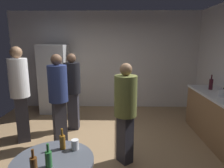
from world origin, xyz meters
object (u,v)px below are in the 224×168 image
(refrigerator, at_px, (55,79))
(person_in_olive_shirt, at_px, (125,107))
(beer_bottle_amber, at_px, (62,142))
(beer_bottle_brown, at_px, (34,165))
(plastic_cup_white, at_px, (75,145))
(person_in_black_shirt, at_px, (72,86))
(wine_bottle_on_counter, at_px, (211,84))
(kettle, at_px, (224,93))
(beer_bottle_green, at_px, (49,159))
(person_in_white_shirt, at_px, (19,88))
(person_in_navy_shirt, at_px, (58,93))

(refrigerator, xyz_separation_m, person_in_olive_shirt, (1.79, -2.34, 0.01))
(beer_bottle_amber, bearing_deg, beer_bottle_brown, -108.95)
(refrigerator, height_order, person_in_olive_shirt, refrigerator)
(plastic_cup_white, height_order, person_in_black_shirt, person_in_black_shirt)
(person_in_black_shirt, bearing_deg, wine_bottle_on_counter, 91.04)
(wine_bottle_on_counter, relative_size, person_in_olive_shirt, 0.20)
(wine_bottle_on_counter, xyz_separation_m, plastic_cup_white, (-2.40, -2.10, -0.23))
(beer_bottle_brown, relative_size, person_in_olive_shirt, 0.15)
(kettle, relative_size, person_in_olive_shirt, 0.16)
(plastic_cup_white, distance_m, person_in_olive_shirt, 1.09)
(beer_bottle_amber, distance_m, person_in_olive_shirt, 1.16)
(beer_bottle_green, bearing_deg, plastic_cup_white, 59.44)
(beer_bottle_amber, height_order, person_in_white_shirt, person_in_white_shirt)
(beer_bottle_green, xyz_separation_m, person_in_navy_shirt, (-0.41, 1.78, 0.16))
(kettle, height_order, beer_bottle_green, kettle)
(person_in_white_shirt, distance_m, person_in_olive_shirt, 2.00)
(beer_bottle_brown, relative_size, beer_bottle_green, 1.00)
(person_in_black_shirt, bearing_deg, person_in_navy_shirt, -8.49)
(beer_bottle_brown, distance_m, person_in_olive_shirt, 1.58)
(beer_bottle_amber, bearing_deg, refrigerator, 108.29)
(beer_bottle_brown, height_order, beer_bottle_green, same)
(plastic_cup_white, distance_m, person_in_white_shirt, 2.04)
(plastic_cup_white, bearing_deg, kettle, 32.76)
(beer_bottle_brown, bearing_deg, beer_bottle_amber, 71.05)
(wine_bottle_on_counter, height_order, beer_bottle_brown, wine_bottle_on_counter)
(beer_bottle_green, height_order, person_in_navy_shirt, person_in_navy_shirt)
(wine_bottle_on_counter, xyz_separation_m, person_in_navy_shirt, (-2.99, -0.63, -0.04))
(plastic_cup_white, xyz_separation_m, person_in_white_shirt, (-1.32, 1.54, 0.26))
(beer_bottle_brown, xyz_separation_m, person_in_black_shirt, (-0.20, 2.52, 0.14))
(beer_bottle_green, distance_m, person_in_olive_shirt, 1.44)
(refrigerator, distance_m, beer_bottle_amber, 3.42)
(kettle, distance_m, beer_bottle_green, 3.14)
(wine_bottle_on_counter, bearing_deg, person_in_navy_shirt, -168.10)
(refrigerator, distance_m, person_in_olive_shirt, 2.95)
(person_in_olive_shirt, bearing_deg, person_in_navy_shirt, -61.66)
(wine_bottle_on_counter, relative_size, beer_bottle_brown, 1.35)
(refrigerator, relative_size, person_in_black_shirt, 1.10)
(plastic_cup_white, distance_m, person_in_navy_shirt, 1.60)
(wine_bottle_on_counter, relative_size, plastic_cup_white, 2.82)
(beer_bottle_brown, distance_m, plastic_cup_white, 0.49)
(kettle, bearing_deg, beer_bottle_brown, -143.94)
(person_in_black_shirt, bearing_deg, beer_bottle_green, 8.45)
(kettle, xyz_separation_m, beer_bottle_brown, (-2.64, -1.92, -0.15))
(beer_bottle_green, distance_m, person_in_white_shirt, 2.18)
(kettle, distance_m, plastic_cup_white, 2.82)
(beer_bottle_brown, height_order, person_in_white_shirt, person_in_white_shirt)
(beer_bottle_green, relative_size, plastic_cup_white, 2.09)
(person_in_white_shirt, bearing_deg, plastic_cup_white, 15.16)
(beer_bottle_green, relative_size, person_in_navy_shirt, 0.14)
(kettle, relative_size, person_in_white_shirt, 0.14)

